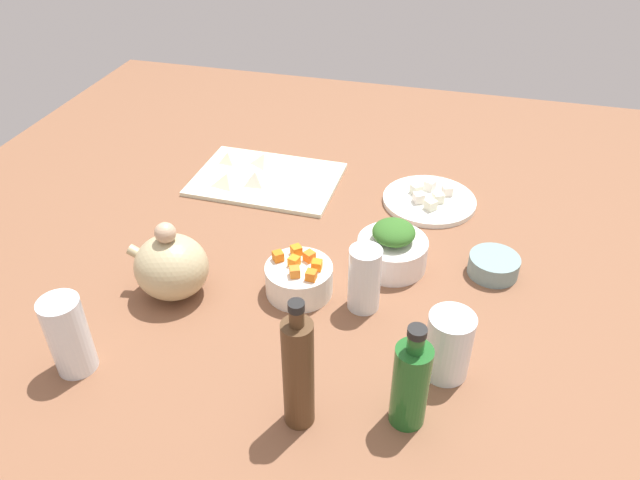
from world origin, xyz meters
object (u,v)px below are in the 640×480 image
object	(u,v)px
bowl_carrots	(299,279)
bowl_small_side	(494,265)
drinking_glass_0	(448,345)
drinking_glass_1	(364,279)
bowl_greens	(392,253)
teapot	(171,266)
bottle_0	(411,383)
plate_tofu	(429,201)
cutting_board	(267,179)
bottle_1	(298,372)
drinking_glass_2	(68,335)

from	to	relation	value
bowl_carrots	bowl_small_side	size ratio (longest dim) A/B	1.29
bowl_carrots	drinking_glass_0	distance (cm)	31.10
drinking_glass_1	bowl_greens	bearing A→B (deg)	-103.04
bowl_small_side	drinking_glass_1	distance (cm)	27.70
teapot	bottle_0	distance (cm)	49.11
plate_tofu	drinking_glass_0	size ratio (longest dim) A/B	1.81
cutting_board	bottle_1	distance (cm)	71.00
cutting_board	drinking_glass_0	bearing A→B (deg)	133.49
teapot	bottle_0	xyz separation A→B (cm)	(-45.91, 17.39, 1.45)
teapot	drinking_glass_1	distance (cm)	35.11
drinking_glass_0	bowl_greens	bearing A→B (deg)	-62.84
plate_tofu	bowl_small_side	xyz separation A→B (cm)	(-14.85, 22.51, 1.35)
cutting_board	bottle_0	size ratio (longest dim) A/B	1.85
drinking_glass_0	drinking_glass_2	xyz separation A→B (cm)	(57.75, 14.24, 1.11)
bowl_greens	bowl_small_side	distance (cm)	19.68
bowl_greens	bowl_small_side	bearing A→B (deg)	-172.32
drinking_glass_0	bottle_0	bearing A→B (deg)	66.88
drinking_glass_0	cutting_board	bearing A→B (deg)	-46.51
bottle_1	drinking_glass_0	size ratio (longest dim) A/B	1.97
drinking_glass_0	plate_tofu	bearing A→B (deg)	-80.72
cutting_board	bowl_carrots	world-z (taller)	bowl_carrots
plate_tofu	bowl_small_side	distance (cm)	27.00
bowl_small_side	bottle_0	world-z (taller)	bottle_0
cutting_board	drinking_glass_2	size ratio (longest dim) A/B	2.45
cutting_board	bowl_small_side	world-z (taller)	bowl_small_side
plate_tofu	drinking_glass_2	size ratio (longest dim) A/B	1.52
bowl_small_side	bottle_0	distance (cm)	40.40
teapot	plate_tofu	bearing A→B (deg)	-134.22
bowl_small_side	teapot	distance (cm)	61.06
bottle_0	drinking_glass_1	xyz separation A→B (cm)	(11.22, -22.78, -1.42)
bowl_carrots	bottle_0	distance (cm)	33.71
bowl_greens	bottle_1	distance (cm)	41.16
bowl_carrots	drinking_glass_0	xyz separation A→B (cm)	(-28.18, 12.83, 2.95)
teapot	drinking_glass_1	xyz separation A→B (cm)	(-34.69, -5.39, 0.03)
bottle_1	drinking_glass_0	xyz separation A→B (cm)	(-19.95, -14.94, -4.25)
cutting_board	plate_tofu	world-z (taller)	plate_tofu
bowl_greens	bottle_0	distance (cm)	36.97
bowl_carrots	drinking_glass_1	xyz separation A→B (cm)	(-12.37, 0.82, 3.40)
cutting_board	drinking_glass_2	bearing A→B (deg)	80.75
plate_tofu	bowl_greens	bearing A→B (deg)	79.58
cutting_board	bowl_small_side	xyz separation A→B (cm)	(-53.97, 22.27, 1.45)
drinking_glass_2	bowl_greens	bearing A→B (deg)	-138.89
bowl_greens	cutting_board	bearing A→B (deg)	-35.81
drinking_glass_2	cutting_board	bearing A→B (deg)	-99.25
plate_tofu	bowl_carrots	distance (cm)	42.36
plate_tofu	bowl_carrots	world-z (taller)	bowl_carrots
cutting_board	plate_tofu	distance (cm)	39.12
drinking_glass_1	bottle_1	bearing A→B (deg)	81.28
plate_tofu	teapot	size ratio (longest dim) A/B	1.36
cutting_board	bowl_small_side	bearing A→B (deg)	157.58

